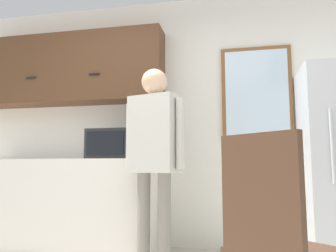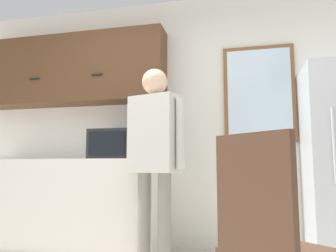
{
  "view_description": "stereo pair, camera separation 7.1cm",
  "coord_description": "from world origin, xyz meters",
  "views": [
    {
      "loc": [
        0.68,
        -1.51,
        0.84
      ],
      "look_at": [
        0.16,
        1.08,
        1.16
      ],
      "focal_mm": 35.0,
      "sensor_mm": 36.0,
      "label": 1
    },
    {
      "loc": [
        0.75,
        -1.49,
        0.84
      ],
      "look_at": [
        0.16,
        1.08,
        1.16
      ],
      "focal_mm": 35.0,
      "sensor_mm": 36.0,
      "label": 2
    }
  ],
  "objects": [
    {
      "name": "person",
      "position": [
        0.02,
        1.17,
        1.02
      ],
      "size": [
        0.54,
        0.33,
        1.67
      ],
      "rotation": [
        0.0,
        0.0,
        -0.29
      ],
      "color": "gray",
      "rests_on": "ground_plane"
    },
    {
      "name": "chair",
      "position": [
        0.86,
        0.12,
        0.53
      ],
      "size": [
        0.64,
        0.64,
        0.99
      ],
      "rotation": [
        0.0,
        0.0,
        2.42
      ],
      "color": "#472D1E",
      "rests_on": "ground_plane"
    },
    {
      "name": "window",
      "position": [
        0.92,
        1.94,
        1.58
      ],
      "size": [
        0.71,
        0.05,
        1.01
      ],
      "color": "brown"
    },
    {
      "name": "counter",
      "position": [
        -1.13,
        1.66,
        0.45
      ],
      "size": [
        2.15,
        0.6,
        0.91
      ],
      "color": "silver",
      "rests_on": "ground_plane"
    },
    {
      "name": "upper_cabinets",
      "position": [
        -1.13,
        1.8,
        1.92
      ],
      "size": [
        2.15,
        0.33,
        0.78
      ],
      "color": "#51331E"
    },
    {
      "name": "back_wall",
      "position": [
        0.0,
        1.99,
        1.35
      ],
      "size": [
        6.0,
        0.06,
        2.7
      ],
      "color": "silver",
      "rests_on": "ground_plane"
    },
    {
      "name": "microwave",
      "position": [
        -0.47,
        1.59,
        1.05
      ],
      "size": [
        0.53,
        0.38,
        0.29
      ],
      "color": "#232326",
      "rests_on": "counter"
    }
  ]
}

